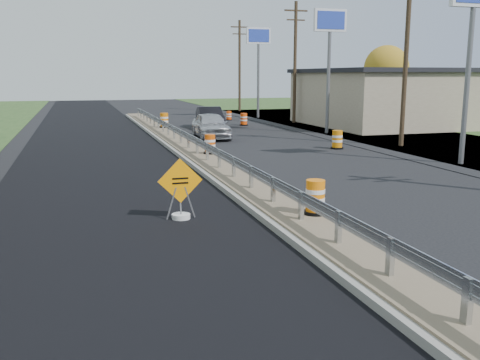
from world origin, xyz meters
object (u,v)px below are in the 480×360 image
object	(u,v)px
barrel_median_near	(315,198)
barrel_shoulder_near	(337,140)
caution_sign	(181,204)
barrel_median_far	(164,121)
car_dark_mid	(210,118)
car_silver	(211,125)
barrel_shoulder_mid	(244,120)
barrel_shoulder_far	(229,116)
barrel_median_mid	(210,145)

from	to	relation	value
barrel_median_near	barrel_shoulder_near	xyz separation A→B (m)	(7.14, 12.69, -0.20)
caution_sign	barrel_median_far	bearing A→B (deg)	82.44
barrel_median_near	car_dark_mid	size ratio (longest dim) A/B	0.19
caution_sign	car_silver	xyz separation A→B (m)	(5.27, 17.89, 0.37)
caution_sign	barrel_shoulder_mid	distance (m)	27.23
barrel_shoulder_far	barrel_shoulder_near	bearing A→B (deg)	-88.63
barrel_median_mid	barrel_shoulder_near	bearing A→B (deg)	10.41
barrel_shoulder_near	car_dark_mid	xyz separation A→B (m)	(-3.69, 12.75, 0.31)
car_silver	barrel_median_far	bearing A→B (deg)	113.41
barrel_shoulder_mid	caution_sign	bearing A→B (deg)	-110.93
caution_sign	barrel_median_mid	xyz separation A→B (m)	(3.28, 10.04, 0.24)
barrel_median_near	barrel_median_far	bearing A→B (deg)	90.04
barrel_shoulder_near	car_silver	size ratio (longest dim) A/B	0.21
car_dark_mid	barrel_median_far	bearing A→B (deg)	-157.80
barrel_shoulder_mid	barrel_median_near	bearing A→B (deg)	-103.54
barrel_median_mid	barrel_shoulder_near	world-z (taller)	barrel_median_mid
barrel_median_near	barrel_shoulder_near	world-z (taller)	barrel_median_near
barrel_median_far	barrel_shoulder_near	size ratio (longest dim) A/B	1.04
barrel_median_far	barrel_shoulder_mid	world-z (taller)	barrel_median_far
barrel_median_near	barrel_median_mid	bearing A→B (deg)	90.00
caution_sign	barrel_median_near	bearing A→B (deg)	-21.77
barrel_median_near	barrel_median_far	world-z (taller)	barrel_median_far
barrel_shoulder_near	barrel_shoulder_mid	size ratio (longest dim) A/B	1.03
barrel_shoulder_mid	barrel_shoulder_far	bearing A→B (deg)	87.29
barrel_median_mid	caution_sign	bearing A→B (deg)	-108.08
barrel_median_near	barrel_shoulder_far	distance (m)	32.46
barrel_median_far	car_dark_mid	distance (m)	3.61
caution_sign	barrel_shoulder_near	size ratio (longest dim) A/B	1.71
barrel_shoulder_near	barrel_shoulder_far	bearing A→B (deg)	91.37
barrel_median_mid	barrel_shoulder_mid	size ratio (longest dim) A/B	0.95
barrel_median_near	barrel_median_far	size ratio (longest dim) A/B	0.89
barrel_median_far	barrel_shoulder_near	distance (m)	13.78
barrel_shoulder_near	barrel_median_mid	bearing A→B (deg)	-169.59
caution_sign	barrel_shoulder_near	world-z (taller)	caution_sign
barrel_median_near	car_dark_mid	world-z (taller)	car_dark_mid
barrel_median_mid	barrel_shoulder_near	xyz separation A→B (m)	(7.14, 1.31, -0.19)
barrel_shoulder_far	car_silver	xyz separation A→B (m)	(-4.69, -12.53, 0.41)
barrel_shoulder_near	barrel_shoulder_far	size ratio (longest dim) A/B	1.24
barrel_shoulder_near	car_dark_mid	bearing A→B (deg)	106.15
caution_sign	barrel_median_near	distance (m)	3.55
barrel_median_far	car_silver	size ratio (longest dim) A/B	0.22
barrel_shoulder_near	car_dark_mid	distance (m)	13.28
barrel_shoulder_mid	car_dark_mid	bearing A→B (deg)	-155.97
caution_sign	barrel_shoulder_mid	size ratio (longest dim) A/B	1.76
car_silver	barrel_shoulder_mid	bearing A→B (deg)	61.78
caution_sign	car_dark_mid	size ratio (longest dim) A/B	0.35
caution_sign	barrel_median_near	xyz separation A→B (m)	(3.28, -1.34, 0.24)
barrel_shoulder_mid	barrel_shoulder_far	distance (m)	5.00
barrel_shoulder_mid	barrel_median_far	bearing A→B (deg)	-160.29
caution_sign	barrel_shoulder_near	bearing A→B (deg)	47.91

